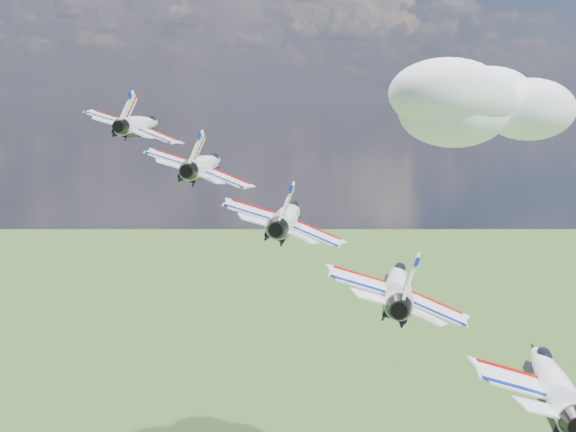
% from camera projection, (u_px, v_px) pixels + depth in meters
% --- Properties ---
extents(cloud_far, '(55.30, 43.45, 21.72)m').
position_uv_depth(cloud_far, '(487.00, 103.00, 271.11)').
color(cloud_far, white).
extents(jet_0, '(10.45, 14.16, 7.11)m').
position_uv_depth(jet_0, '(141.00, 124.00, 82.38)').
color(jet_0, white).
extents(jet_1, '(10.45, 14.16, 7.11)m').
position_uv_depth(jet_1, '(205.00, 164.00, 73.31)').
color(jet_1, white).
extents(jet_2, '(10.45, 14.16, 7.11)m').
position_uv_depth(jet_2, '(288.00, 216.00, 64.23)').
color(jet_2, white).
extents(jet_3, '(10.45, 14.16, 7.11)m').
position_uv_depth(jet_3, '(398.00, 285.00, 55.16)').
color(jet_3, white).
extents(jet_4, '(10.45, 14.16, 7.11)m').
position_uv_depth(jet_4, '(552.00, 380.00, 46.08)').
color(jet_4, white).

